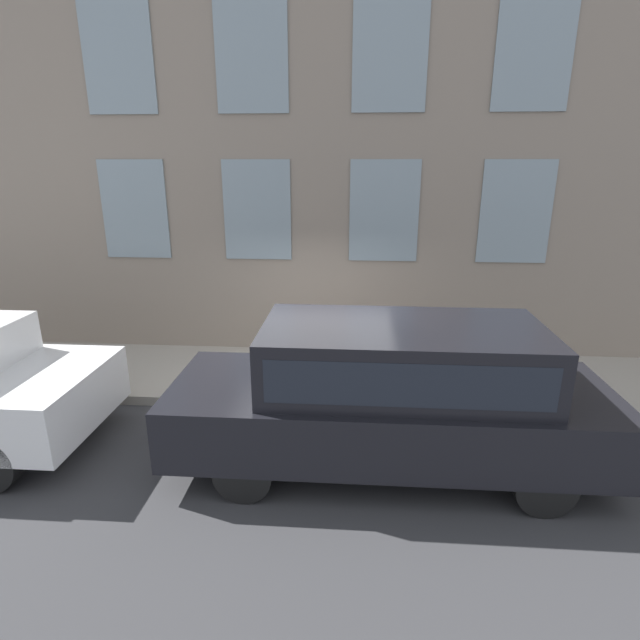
% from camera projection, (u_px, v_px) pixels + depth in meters
% --- Properties ---
extents(ground_plane, '(80.00, 80.00, 0.00)m').
position_uv_depth(ground_plane, '(309.00, 411.00, 7.75)').
color(ground_plane, '#38383A').
extents(sidewalk, '(2.32, 60.00, 0.15)m').
position_uv_depth(sidewalk, '(315.00, 376.00, 8.83)').
color(sidewalk, '#A8A093').
rests_on(sidewalk, ground_plane).
extents(building_facade, '(0.33, 40.00, 9.82)m').
position_uv_depth(building_facade, '(321.00, 89.00, 8.61)').
color(building_facade, gray).
rests_on(building_facade, ground_plane).
extents(fire_hydrant, '(0.37, 0.47, 0.78)m').
position_uv_depth(fire_hydrant, '(346.00, 363.00, 8.16)').
color(fire_hydrant, red).
rests_on(fire_hydrant, sidewalk).
extents(person, '(0.32, 0.21, 1.31)m').
position_uv_depth(person, '(294.00, 339.00, 8.15)').
color(person, '#998466').
rests_on(person, sidewalk).
extents(parked_truck_charcoal_near, '(1.89, 5.36, 1.87)m').
position_uv_depth(parked_truck_charcoal_near, '(394.00, 389.00, 6.11)').
color(parked_truck_charcoal_near, black).
rests_on(parked_truck_charcoal_near, ground_plane).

